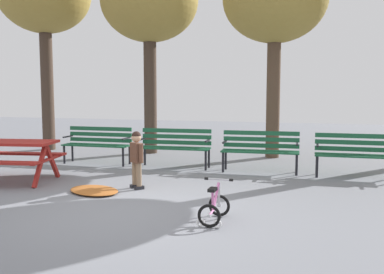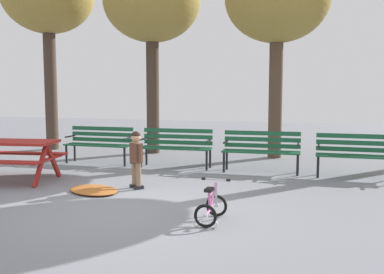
{
  "view_description": "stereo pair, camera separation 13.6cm",
  "coord_description": "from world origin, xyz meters",
  "px_view_note": "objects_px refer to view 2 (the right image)",
  "views": [
    {
      "loc": [
        2.7,
        -5.63,
        1.71
      ],
      "look_at": [
        0.43,
        2.07,
        0.85
      ],
      "focal_mm": 40.86,
      "sensor_mm": 36.0,
      "label": 1
    },
    {
      "loc": [
        2.83,
        -5.59,
        1.71
      ],
      "look_at": [
        0.43,
        2.07,
        0.85
      ],
      "focal_mm": 40.86,
      "sensor_mm": 36.0,
      "label": 2
    }
  ],
  "objects_px": {
    "picnic_table": "(8,150)",
    "park_bench_right": "(261,148)",
    "park_bench_far_left": "(100,142)",
    "park_bench_left": "(176,144)",
    "child_standing": "(136,155)",
    "park_bench_far_right": "(358,152)",
    "kids_bicycle": "(211,207)"
  },
  "relations": [
    {
      "from": "picnic_table",
      "to": "park_bench_right",
      "type": "xyz_separation_m",
      "value": [
        4.45,
        2.34,
        -0.08
      ]
    },
    {
      "from": "park_bench_far_left",
      "to": "park_bench_left",
      "type": "xyz_separation_m",
      "value": [
        1.9,
        0.03,
        0.0
      ]
    },
    {
      "from": "picnic_table",
      "to": "park_bench_left",
      "type": "xyz_separation_m",
      "value": [
        2.55,
        2.36,
        -0.08
      ]
    },
    {
      "from": "park_bench_right",
      "to": "child_standing",
      "type": "relative_size",
      "value": 1.61
    },
    {
      "from": "park_bench_far_left",
      "to": "park_bench_far_right",
      "type": "xyz_separation_m",
      "value": [
        5.7,
        -0.04,
        0.0
      ]
    },
    {
      "from": "picnic_table",
      "to": "park_bench_left",
      "type": "height_order",
      "value": "park_bench_left"
    },
    {
      "from": "child_standing",
      "to": "picnic_table",
      "type": "bearing_deg",
      "value": -177.39
    },
    {
      "from": "park_bench_far_left",
      "to": "child_standing",
      "type": "relative_size",
      "value": 1.6
    },
    {
      "from": "park_bench_left",
      "to": "kids_bicycle",
      "type": "bearing_deg",
      "value": -64.29
    },
    {
      "from": "picnic_table",
      "to": "kids_bicycle",
      "type": "height_order",
      "value": "picnic_table"
    },
    {
      "from": "park_bench_left",
      "to": "kids_bicycle",
      "type": "xyz_separation_m",
      "value": [
        1.81,
        -3.75,
        -0.31
      ]
    },
    {
      "from": "park_bench_left",
      "to": "park_bench_right",
      "type": "xyz_separation_m",
      "value": [
        1.9,
        -0.02,
        0.0
      ]
    },
    {
      "from": "park_bench_left",
      "to": "park_bench_right",
      "type": "distance_m",
      "value": 1.9
    },
    {
      "from": "picnic_table",
      "to": "child_standing",
      "type": "bearing_deg",
      "value": 2.61
    },
    {
      "from": "park_bench_far_left",
      "to": "park_bench_left",
      "type": "relative_size",
      "value": 0.99
    },
    {
      "from": "child_standing",
      "to": "park_bench_far_left",
      "type": "bearing_deg",
      "value": 131.42
    },
    {
      "from": "park_bench_right",
      "to": "kids_bicycle",
      "type": "height_order",
      "value": "park_bench_right"
    },
    {
      "from": "picnic_table",
      "to": "park_bench_far_right",
      "type": "bearing_deg",
      "value": 19.82
    },
    {
      "from": "park_bench_left",
      "to": "park_bench_far_left",
      "type": "bearing_deg",
      "value": -179.04
    },
    {
      "from": "park_bench_far_right",
      "to": "child_standing",
      "type": "xyz_separation_m",
      "value": [
        -3.75,
        -2.17,
        0.08
      ]
    },
    {
      "from": "child_standing",
      "to": "kids_bicycle",
      "type": "relative_size",
      "value": 1.78
    },
    {
      "from": "park_bench_far_right",
      "to": "kids_bicycle",
      "type": "xyz_separation_m",
      "value": [
        -2.0,
        -3.68,
        -0.31
      ]
    },
    {
      "from": "park_bench_left",
      "to": "kids_bicycle",
      "type": "distance_m",
      "value": 4.17
    },
    {
      "from": "park_bench_far_left",
      "to": "kids_bicycle",
      "type": "distance_m",
      "value": 5.26
    },
    {
      "from": "park_bench_far_left",
      "to": "kids_bicycle",
      "type": "height_order",
      "value": "park_bench_far_left"
    },
    {
      "from": "park_bench_far_right",
      "to": "park_bench_right",
      "type": "bearing_deg",
      "value": 178.49
    },
    {
      "from": "park_bench_right",
      "to": "child_standing",
      "type": "bearing_deg",
      "value": -129.74
    },
    {
      "from": "kids_bicycle",
      "to": "park_bench_left",
      "type": "bearing_deg",
      "value": 115.71
    },
    {
      "from": "park_bench_left",
      "to": "kids_bicycle",
      "type": "height_order",
      "value": "park_bench_left"
    },
    {
      "from": "park_bench_far_left",
      "to": "park_bench_right",
      "type": "distance_m",
      "value": 3.8
    },
    {
      "from": "park_bench_far_left",
      "to": "park_bench_left",
      "type": "bearing_deg",
      "value": 0.96
    },
    {
      "from": "park_bench_far_left",
      "to": "kids_bicycle",
      "type": "relative_size",
      "value": 2.84
    }
  ]
}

